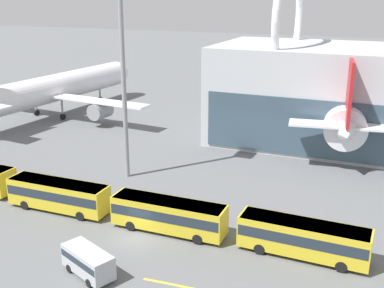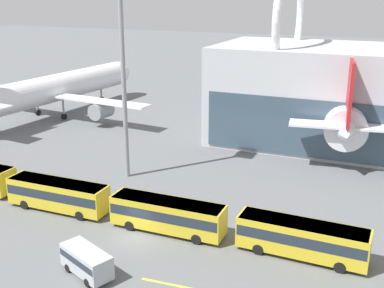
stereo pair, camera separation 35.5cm
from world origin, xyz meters
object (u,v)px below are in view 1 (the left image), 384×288
Objects in this scene: service_van_foreground at (88,261)px; shuttle_bus_3 at (303,237)px; floodlight_mast at (122,36)px; shuttle_bus_2 at (169,214)px; airliner_at_gate_near at (50,89)px; shuttle_bus_1 at (58,194)px; airliner_at_gate_far at (341,108)px.

shuttle_bus_3 is at bearing 54.57° from service_van_foreground.
shuttle_bus_3 is 0.43× the size of floodlight_mast.
floodlight_mast is at bearing 134.04° from shuttle_bus_2.
airliner_at_gate_near is 41.63m from shuttle_bus_1.
airliner_at_gate_far is at bearing 94.87° from service_van_foreground.
airliner_at_gate_far is 38.42m from shuttle_bus_2.
airliner_at_gate_far is at bearing 92.96° from shuttle_bus_3.
service_van_foreground is at bearing -43.44° from shuttle_bus_1.
shuttle_bus_2 reaches higher than service_van_foreground.
airliner_at_gate_far is (50.77, 4.73, 0.31)m from airliner_at_gate_near.
airliner_at_gate_near is 3.86× the size of shuttle_bus_2.
service_van_foreground is at bearing -133.48° from airliner_at_gate_near.
airliner_at_gate_near is at bearing 140.03° from shuttle_bus_2.
service_van_foreground is at bearing -107.59° from shuttle_bus_2.
airliner_at_gate_near is at bearing 128.35° from shuttle_bus_1.
airliner_at_gate_far is 44.23m from shuttle_bus_1.
airliner_at_gate_near reaches higher than airliner_at_gate_far.
floodlight_mast is (28.12, -20.65, 12.28)m from airliner_at_gate_near.
airliner_at_gate_far is 36.06m from floodlight_mast.
airliner_at_gate_near is 36.98m from floodlight_mast.
shuttle_bus_2 is (-11.55, -36.48, -3.54)m from airliner_at_gate_far.
service_van_foreground is 27.32m from floodlight_mast.
airliner_at_gate_far is 36.17m from shuttle_bus_3.
service_van_foreground is (-14.34, -45.85, -4.10)m from airliner_at_gate_far.
floodlight_mast reaches higher than service_van_foreground.
shuttle_bus_2 is at bearing 153.52° from airliner_at_gate_far.
floodlight_mast reaches higher than airliner_at_gate_far.
floodlight_mast reaches higher than airliner_at_gate_near.
service_van_foreground is at bearing -67.91° from floodlight_mast.
service_van_foreground is (10.02, -9.11, -0.56)m from shuttle_bus_1.
floodlight_mast reaches higher than shuttle_bus_2.
airliner_at_gate_near is at bearing 86.41° from airliner_at_gate_far.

